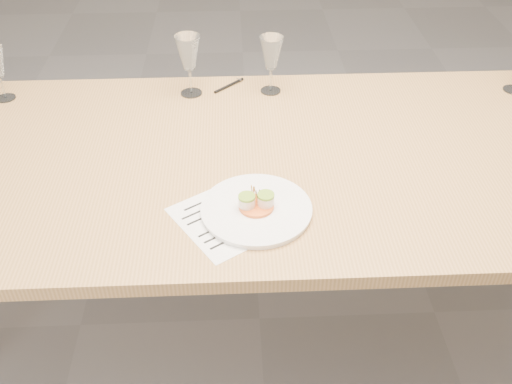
{
  "coord_description": "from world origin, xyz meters",
  "views": [
    {
      "loc": [
        -0.08,
        -1.38,
        1.71
      ],
      "look_at": [
        -0.02,
        -0.24,
        0.8
      ],
      "focal_mm": 40.0,
      "sensor_mm": 36.0,
      "label": 1
    }
  ],
  "objects_px": {
    "dining_table": "(260,173)",
    "wine_glass_2": "(271,54)",
    "recipe_sheet": "(222,221)",
    "wine_glass_1": "(188,54)",
    "dinner_plate": "(257,208)",
    "ballpoint_pen": "(229,85)"
  },
  "relations": [
    {
      "from": "wine_glass_1",
      "to": "dinner_plate",
      "type": "bearing_deg",
      "value": -73.0
    },
    {
      "from": "dinner_plate",
      "to": "wine_glass_1",
      "type": "distance_m",
      "value": 0.68
    },
    {
      "from": "dinner_plate",
      "to": "wine_glass_2",
      "type": "relative_size",
      "value": 1.46
    },
    {
      "from": "recipe_sheet",
      "to": "ballpoint_pen",
      "type": "bearing_deg",
      "value": 54.78
    },
    {
      "from": "ballpoint_pen",
      "to": "wine_glass_1",
      "type": "relative_size",
      "value": 0.51
    },
    {
      "from": "wine_glass_2",
      "to": "ballpoint_pen",
      "type": "bearing_deg",
      "value": 164.5
    },
    {
      "from": "ballpoint_pen",
      "to": "dining_table",
      "type": "bearing_deg",
      "value": -122.16
    },
    {
      "from": "dining_table",
      "to": "recipe_sheet",
      "type": "xyz_separation_m",
      "value": [
        -0.11,
        -0.29,
        0.07
      ]
    },
    {
      "from": "recipe_sheet",
      "to": "wine_glass_1",
      "type": "height_order",
      "value": "wine_glass_1"
    },
    {
      "from": "dining_table",
      "to": "wine_glass_2",
      "type": "height_order",
      "value": "wine_glass_2"
    },
    {
      "from": "wine_glass_1",
      "to": "wine_glass_2",
      "type": "xyz_separation_m",
      "value": [
        0.27,
        0.0,
        -0.01
      ]
    },
    {
      "from": "dining_table",
      "to": "dinner_plate",
      "type": "bearing_deg",
      "value": -95.17
    },
    {
      "from": "recipe_sheet",
      "to": "wine_glass_2",
      "type": "distance_m",
      "value": 0.71
    },
    {
      "from": "ballpoint_pen",
      "to": "wine_glass_1",
      "type": "xyz_separation_m",
      "value": [
        -0.13,
        -0.04,
        0.14
      ]
    },
    {
      "from": "dining_table",
      "to": "wine_glass_2",
      "type": "xyz_separation_m",
      "value": [
        0.06,
        0.38,
        0.21
      ]
    },
    {
      "from": "ballpoint_pen",
      "to": "wine_glass_1",
      "type": "height_order",
      "value": "wine_glass_1"
    },
    {
      "from": "dining_table",
      "to": "ballpoint_pen",
      "type": "distance_m",
      "value": 0.44
    },
    {
      "from": "ballpoint_pen",
      "to": "wine_glass_2",
      "type": "distance_m",
      "value": 0.2
    },
    {
      "from": "dining_table",
      "to": "recipe_sheet",
      "type": "relative_size",
      "value": 7.57
    },
    {
      "from": "recipe_sheet",
      "to": "wine_glass_1",
      "type": "relative_size",
      "value": 1.52
    },
    {
      "from": "dinner_plate",
      "to": "wine_glass_1",
      "type": "relative_size",
      "value": 1.38
    },
    {
      "from": "dining_table",
      "to": "dinner_plate",
      "type": "xyz_separation_m",
      "value": [
        -0.02,
        -0.26,
        0.08
      ]
    }
  ]
}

